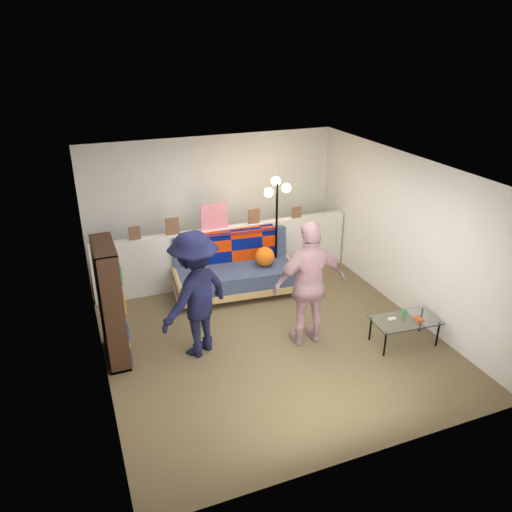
{
  "coord_description": "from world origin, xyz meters",
  "views": [
    {
      "loc": [
        -2.37,
        -5.67,
        3.97
      ],
      "look_at": [
        0.0,
        0.4,
        1.05
      ],
      "focal_mm": 35.0,
      "sensor_mm": 36.0,
      "label": 1
    }
  ],
  "objects_px": {
    "floor_lamp": "(277,210)",
    "person_left": "(195,295)",
    "futon_sofa": "(236,269)",
    "bookshelf": "(111,307)",
    "coffee_table": "(405,321)",
    "person_right": "(310,285)"
  },
  "relations": [
    {
      "from": "floor_lamp",
      "to": "person_left",
      "type": "xyz_separation_m",
      "value": [
        -1.81,
        -1.53,
        -0.44
      ]
    },
    {
      "from": "floor_lamp",
      "to": "futon_sofa",
      "type": "bearing_deg",
      "value": -172.68
    },
    {
      "from": "futon_sofa",
      "to": "person_left",
      "type": "bearing_deg",
      "value": -126.13
    },
    {
      "from": "floor_lamp",
      "to": "bookshelf",
      "type": "bearing_deg",
      "value": -156.25
    },
    {
      "from": "coffee_table",
      "to": "floor_lamp",
      "type": "relative_size",
      "value": 0.51
    },
    {
      "from": "bookshelf",
      "to": "coffee_table",
      "type": "bearing_deg",
      "value": -16.79
    },
    {
      "from": "coffee_table",
      "to": "person_left",
      "type": "relative_size",
      "value": 0.54
    },
    {
      "from": "futon_sofa",
      "to": "coffee_table",
      "type": "relative_size",
      "value": 2.23
    },
    {
      "from": "coffee_table",
      "to": "person_right",
      "type": "bearing_deg",
      "value": 156.12
    },
    {
      "from": "person_left",
      "to": "person_right",
      "type": "distance_m",
      "value": 1.53
    },
    {
      "from": "coffee_table",
      "to": "person_left",
      "type": "distance_m",
      "value": 2.9
    },
    {
      "from": "futon_sofa",
      "to": "floor_lamp",
      "type": "relative_size",
      "value": 1.14
    },
    {
      "from": "bookshelf",
      "to": "person_left",
      "type": "height_order",
      "value": "person_left"
    },
    {
      "from": "bookshelf",
      "to": "floor_lamp",
      "type": "xyz_separation_m",
      "value": [
        2.86,
        1.26,
        0.55
      ]
    },
    {
      "from": "person_right",
      "to": "floor_lamp",
      "type": "bearing_deg",
      "value": -97.33
    },
    {
      "from": "coffee_table",
      "to": "person_right",
      "type": "relative_size",
      "value": 0.53
    },
    {
      "from": "futon_sofa",
      "to": "person_right",
      "type": "bearing_deg",
      "value": -75.66
    },
    {
      "from": "floor_lamp",
      "to": "coffee_table",
      "type": "bearing_deg",
      "value": -69.24
    },
    {
      "from": "bookshelf",
      "to": "person_right",
      "type": "bearing_deg",
      "value": -13.17
    },
    {
      "from": "person_left",
      "to": "floor_lamp",
      "type": "bearing_deg",
      "value": -171.81
    },
    {
      "from": "floor_lamp",
      "to": "person_left",
      "type": "relative_size",
      "value": 1.06
    },
    {
      "from": "floor_lamp",
      "to": "person_right",
      "type": "height_order",
      "value": "floor_lamp"
    }
  ]
}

